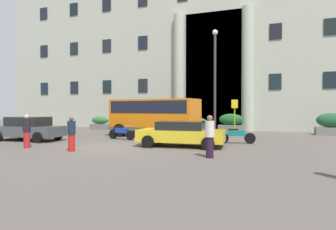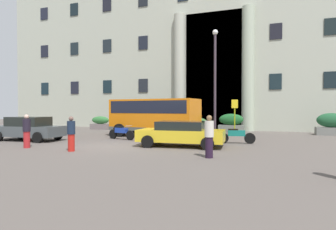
# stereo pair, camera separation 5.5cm
# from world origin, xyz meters

# --- Properties ---
(ground_plane) EXTENTS (80.00, 64.00, 0.12)m
(ground_plane) POSITION_xyz_m (0.00, 0.00, -0.06)
(ground_plane) COLOR #574F4A
(office_building_facade) EXTENTS (41.17, 9.79, 19.37)m
(office_building_facade) POSITION_xyz_m (0.01, 17.47, 9.68)
(office_building_facade) COLOR #A9AD9A
(office_building_facade) RESTS_ON ground_plane
(orange_minibus) EXTENTS (6.30, 3.13, 2.59)m
(orange_minibus) POSITION_xyz_m (0.15, 5.50, 1.56)
(orange_minibus) COLOR orange
(orange_minibus) RESTS_ON ground_plane
(bus_stop_sign) EXTENTS (0.44, 0.08, 2.59)m
(bus_stop_sign) POSITION_xyz_m (5.38, 7.69, 1.60)
(bus_stop_sign) COLOR #94A013
(bus_stop_sign) RESTS_ON ground_plane
(hedge_planter_entrance_left) EXTENTS (1.90, 0.72, 1.24)m
(hedge_planter_entrance_left) POSITION_xyz_m (-7.30, 10.21, 0.60)
(hedge_planter_entrance_left) COLOR slate
(hedge_planter_entrance_left) RESTS_ON ground_plane
(hedge_planter_entrance_right) EXTENTS (2.04, 0.97, 1.63)m
(hedge_planter_entrance_right) POSITION_xyz_m (11.99, 10.69, 0.79)
(hedge_planter_entrance_right) COLOR slate
(hedge_planter_entrance_right) RESTS_ON ground_plane
(hedge_planter_far_east) EXTENTS (2.18, 0.96, 1.22)m
(hedge_planter_far_east) POSITION_xyz_m (1.74, 10.73, 0.59)
(hedge_planter_far_east) COLOR slate
(hedge_planter_far_east) RESTS_ON ground_plane
(hedge_planter_west) EXTENTS (1.93, 0.93, 1.52)m
(hedge_planter_west) POSITION_xyz_m (-2.32, 10.72, 0.73)
(hedge_planter_west) COLOR slate
(hedge_planter_west) RESTS_ON ground_plane
(hedge_planter_east) EXTENTS (2.00, 0.74, 1.54)m
(hedge_planter_east) POSITION_xyz_m (4.83, 10.36, 0.74)
(hedge_planter_east) COLOR slate
(hedge_planter_east) RESTS_ON ground_plane
(white_taxi_kerbside) EXTENTS (4.46, 2.28, 1.29)m
(white_taxi_kerbside) POSITION_xyz_m (3.35, 1.19, 0.68)
(white_taxi_kerbside) COLOR gold
(white_taxi_kerbside) RESTS_ON ground_plane
(parked_compact_extra) EXTENTS (4.27, 2.10, 1.45)m
(parked_compact_extra) POSITION_xyz_m (-6.20, 0.70, 0.74)
(parked_compact_extra) COLOR #42494C
(parked_compact_extra) RESTS_ON ground_plane
(motorcycle_far_end) EXTENTS (1.90, 0.69, 0.89)m
(motorcycle_far_end) POSITION_xyz_m (-8.34, 3.43, 0.45)
(motorcycle_far_end) COLOR black
(motorcycle_far_end) RESTS_ON ground_plane
(scooter_by_planter) EXTENTS (2.03, 0.67, 0.89)m
(scooter_by_planter) POSITION_xyz_m (5.87, 3.34, 0.46)
(scooter_by_planter) COLOR black
(scooter_by_planter) RESTS_ON ground_plane
(motorcycle_near_kerb) EXTENTS (2.04, 0.76, 0.89)m
(motorcycle_near_kerb) POSITION_xyz_m (-1.17, 3.08, 0.46)
(motorcycle_near_kerb) COLOR black
(motorcycle_near_kerb) RESTS_ON ground_plane
(pedestrian_woman_dark_dress) EXTENTS (0.36, 0.36, 1.65)m
(pedestrian_woman_dark_dress) POSITION_xyz_m (-3.70, -1.83, 0.83)
(pedestrian_woman_dark_dress) COLOR #A92023
(pedestrian_woman_dark_dress) RESTS_ON ground_plane
(pedestrian_man_crossing) EXTENTS (0.36, 0.36, 1.59)m
(pedestrian_man_crossing) POSITION_xyz_m (-0.89, -2.02, 0.79)
(pedestrian_man_crossing) COLOR red
(pedestrian_man_crossing) RESTS_ON ground_plane
(pedestrian_man_red_shirt) EXTENTS (0.36, 0.36, 1.68)m
(pedestrian_man_red_shirt) POSITION_xyz_m (5.35, -1.63, 0.84)
(pedestrian_man_red_shirt) COLOR black
(pedestrian_man_red_shirt) RESTS_ON ground_plane
(lamppost_plaza_centre) EXTENTS (0.40, 0.40, 7.88)m
(lamppost_plaza_centre) POSITION_xyz_m (3.84, 8.50, 4.57)
(lamppost_plaza_centre) COLOR #3E323C
(lamppost_plaza_centre) RESTS_ON ground_plane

